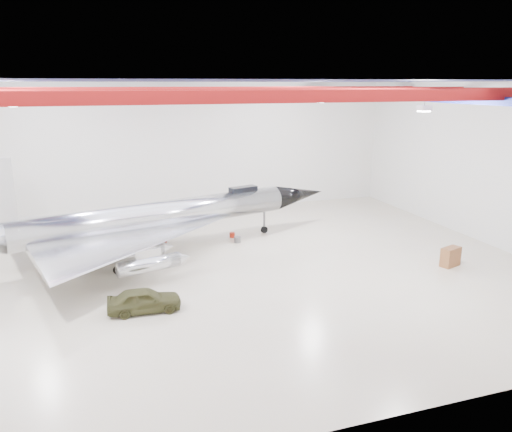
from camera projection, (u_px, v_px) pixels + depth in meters
name	position (u px, v px, depth m)	size (l,w,h in m)	color
floor	(205.00, 272.00, 29.65)	(40.00, 40.00, 0.00)	beige
wall_back	(164.00, 149.00, 41.99)	(40.00, 40.00, 0.00)	silver
wall_right	(488.00, 164.00, 34.25)	(30.00, 30.00, 0.00)	silver
ceiling	(199.00, 81.00, 26.81)	(40.00, 40.00, 0.00)	#0A0F38
ceiling_structure	(200.00, 94.00, 26.98)	(39.50, 29.50, 1.08)	maroon
jet_aircraft	(159.00, 219.00, 32.52)	(25.25, 17.88, 7.00)	silver
jeep	(144.00, 300.00, 24.44)	(1.43, 3.56, 1.21)	#3E3E1F
desk	(451.00, 257.00, 30.56)	(1.30, 0.65, 1.19)	brown
crate_ply	(124.00, 265.00, 30.33)	(0.57, 0.46, 0.40)	olive
toolbox_red	(163.00, 241.00, 35.00)	(0.52, 0.41, 0.36)	#A92210
engine_drum	(237.00, 240.00, 35.18)	(0.46, 0.46, 0.42)	#59595B
crate_small	(98.00, 243.00, 34.59)	(0.37, 0.29, 0.26)	#59595B
tool_chest	(232.00, 235.00, 36.36)	(0.40, 0.40, 0.36)	#A92210
spares_box	(207.00, 220.00, 40.37)	(0.42, 0.42, 0.38)	#59595B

